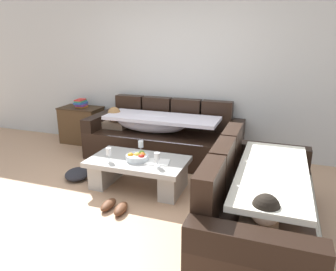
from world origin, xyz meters
name	(u,v)px	position (x,y,z in m)	size (l,w,h in m)	color
ground_plane	(120,208)	(0.00, 0.00, 0.00)	(14.00, 14.00, 0.00)	tan
back_wall	(180,67)	(0.00, 2.15, 1.35)	(9.00, 0.10, 2.70)	#B9BBB8
couch_along_wall	(162,137)	(-0.12, 1.62, 0.33)	(2.34, 0.92, 0.88)	black
couch_near_window	(259,205)	(1.47, -0.04, 0.34)	(0.92, 2.03, 0.88)	black
coffee_table	(138,170)	(-0.02, 0.53, 0.24)	(1.20, 0.68, 0.38)	#A5A49F
fruit_bowl	(138,157)	(-0.01, 0.50, 0.42)	(0.28, 0.28, 0.10)	silver
wine_glass_near_left	(109,152)	(-0.32, 0.36, 0.50)	(0.07, 0.07, 0.17)	silver
wine_glass_near_right	(157,157)	(0.29, 0.40, 0.50)	(0.07, 0.07, 0.17)	silver
wine_glass_far_back	(141,145)	(-0.07, 0.74, 0.50)	(0.07, 0.07, 0.17)	silver
open_magazine	(158,162)	(0.25, 0.51, 0.39)	(0.28, 0.21, 0.01)	white
side_cabinet	(82,125)	(-1.72, 1.85, 0.32)	(0.72, 0.44, 0.64)	#4B331D
book_stack_on_cabinet	(81,103)	(-1.70, 1.85, 0.71)	(0.18, 0.24, 0.14)	#B76623
pair_of_shoes	(115,207)	(-0.03, -0.07, 0.04)	(0.30, 0.31, 0.09)	#59331E
crumpled_garment	(77,174)	(-0.91, 0.50, 0.06)	(0.40, 0.32, 0.12)	#232328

